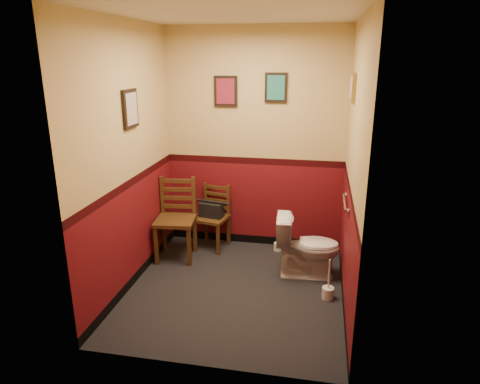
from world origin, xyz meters
TOP-DOWN VIEW (x-y plane):
  - floor at (0.00, 0.00)m, footprint 2.20×2.40m
  - ceiling at (0.00, 0.00)m, footprint 2.20×2.40m
  - wall_back at (0.00, 1.20)m, footprint 2.20×0.00m
  - wall_front at (0.00, -1.20)m, footprint 2.20×0.00m
  - wall_left at (-1.10, 0.00)m, footprint 0.00×2.40m
  - wall_right at (1.10, 0.00)m, footprint 0.00×2.40m
  - grab_bar at (1.07, 0.25)m, footprint 0.05×0.56m
  - framed_print_back_a at (-0.35, 1.18)m, footprint 0.28×0.04m
  - framed_print_back_b at (0.25, 1.18)m, footprint 0.26×0.04m
  - framed_print_left at (-1.08, 0.10)m, footprint 0.04×0.30m
  - framed_print_right at (1.08, 0.60)m, footprint 0.04×0.34m
  - toilet at (0.72, 0.45)m, footprint 0.73×0.43m
  - toilet_brush at (0.95, 0.00)m, footprint 0.12×0.12m
  - chair_left at (-0.85, 0.65)m, footprint 0.50×0.50m
  - chair_right at (-0.49, 1.00)m, footprint 0.44×0.44m
  - handbag at (-0.50, 0.97)m, footprint 0.31×0.20m
  - tp_stack at (0.40, 1.03)m, footprint 0.23×0.12m

SIDE VIEW (x-z plane):
  - floor at x=0.00m, z-range 0.00..0.00m
  - toilet_brush at x=0.95m, z-range -0.15..0.29m
  - tp_stack at x=0.40m, z-range -0.02..0.18m
  - toilet at x=0.72m, z-range 0.00..0.69m
  - chair_right at x=-0.49m, z-range 0.00..0.81m
  - chair_left at x=-0.85m, z-range 0.00..0.97m
  - handbag at x=-0.50m, z-range 0.41..0.62m
  - grab_bar at x=1.07m, z-range 0.92..0.98m
  - wall_back at x=0.00m, z-range 0.00..2.70m
  - wall_front at x=0.00m, z-range 0.00..2.70m
  - wall_left at x=-1.10m, z-range 0.00..2.70m
  - wall_right at x=1.10m, z-range 0.00..2.70m
  - framed_print_left at x=-1.08m, z-range 1.66..2.04m
  - framed_print_back_a at x=-0.35m, z-range 1.77..2.13m
  - framed_print_back_b at x=0.25m, z-range 1.83..2.17m
  - framed_print_right at x=1.08m, z-range 1.91..2.19m
  - ceiling at x=0.00m, z-range 2.70..2.70m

